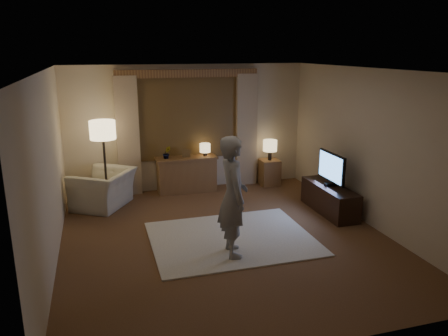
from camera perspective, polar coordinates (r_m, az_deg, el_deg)
name	(u,v)px	position (r m, az deg, el deg)	size (l,w,h in m)	color
room	(217,149)	(7.01, -0.92, 2.46)	(5.04, 5.54, 2.64)	brown
rug	(232,238)	(6.96, 1.00, -9.17)	(2.50, 2.00, 0.02)	#EFE6C9
sideboard	(187,175)	(9.12, -4.89, -0.95)	(1.20, 0.40, 0.70)	brown
picture_frame	(186,154)	(9.01, -4.96, 1.80)	(0.16, 0.02, 0.20)	brown
plant	(167,153)	(8.93, -7.48, 1.94)	(0.17, 0.13, 0.30)	#999999
table_lamp_sideboard	(205,148)	(9.07, -2.49, 2.57)	(0.22, 0.22, 0.30)	black
floor_lamp	(103,135)	(8.38, -15.54, 4.22)	(0.47, 0.47, 1.62)	black
armchair	(104,189)	(8.53, -15.46, -2.65)	(1.06, 0.93, 0.69)	beige
side_table	(269,172)	(9.61, 5.94, -0.57)	(0.40, 0.40, 0.56)	brown
table_lamp_side	(270,146)	(9.47, 6.04, 2.86)	(0.30, 0.30, 0.44)	black
tv_stand	(329,199)	(8.20, 13.61, -3.94)	(0.45, 1.40, 0.50)	black
tv	(331,168)	(8.03, 13.86, 0.01)	(0.21, 0.84, 0.61)	black
person	(233,197)	(6.14, 1.18, -3.75)	(0.63, 0.42, 1.74)	gray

